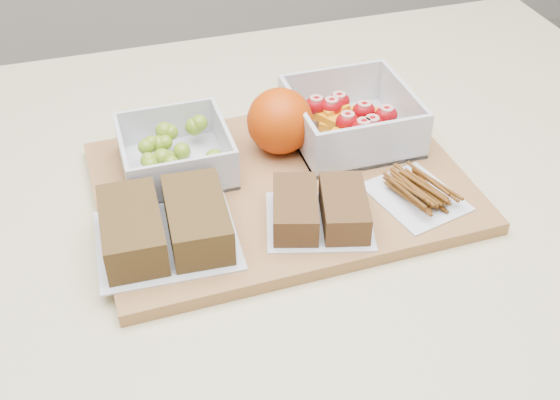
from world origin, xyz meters
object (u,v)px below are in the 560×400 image
(fruit_container, at_px, (351,121))
(sandwich_bag_left, at_px, (165,225))
(grape_container, at_px, (176,152))
(pretzel_bag, at_px, (417,190))
(sandwich_bag_center, at_px, (320,209))
(orange, at_px, (280,121))
(cutting_board, at_px, (281,186))

(fruit_container, xyz_separation_m, sandwich_bag_left, (-0.25, -0.13, -0.00))
(grape_container, relative_size, fruit_container, 0.85)
(grape_container, distance_m, pretzel_bag, 0.28)
(fruit_container, xyz_separation_m, sandwich_bag_center, (-0.09, -0.14, -0.01))
(sandwich_bag_left, bearing_deg, orange, 37.86)
(fruit_container, xyz_separation_m, orange, (-0.09, 0.00, 0.02))
(fruit_container, height_order, orange, orange)
(orange, bearing_deg, pretzel_bag, -49.53)
(grape_container, height_order, sandwich_bag_left, grape_container)
(sandwich_bag_left, distance_m, pretzel_bag, 0.28)
(grape_container, height_order, fruit_container, fruit_container)
(fruit_container, bearing_deg, orange, 179.23)
(cutting_board, relative_size, orange, 5.25)
(orange, relative_size, sandwich_bag_center, 0.59)
(grape_container, xyz_separation_m, pretzel_bag, (0.24, -0.14, -0.01))
(sandwich_bag_left, xyz_separation_m, pretzel_bag, (0.28, -0.01, -0.01))
(fruit_container, height_order, sandwich_bag_left, fruit_container)
(grape_container, height_order, orange, orange)
(cutting_board, relative_size, sandwich_bag_center, 3.10)
(sandwich_bag_center, bearing_deg, orange, 89.87)
(sandwich_bag_center, bearing_deg, grape_container, 131.80)
(cutting_board, height_order, sandwich_bag_left, sandwich_bag_left)
(fruit_container, relative_size, pretzel_bag, 1.21)
(grape_container, distance_m, fruit_container, 0.22)
(cutting_board, relative_size, pretzel_bag, 3.49)
(cutting_board, bearing_deg, grape_container, 149.71)
(orange, xyz_separation_m, sandwich_bag_left, (-0.16, -0.13, -0.02))
(cutting_board, distance_m, sandwich_bag_center, 0.09)
(grape_container, bearing_deg, sandwich_bag_center, -48.20)
(sandwich_bag_center, height_order, pretzel_bag, sandwich_bag_center)
(sandwich_bag_left, bearing_deg, cutting_board, 23.64)
(orange, relative_size, sandwich_bag_left, 0.53)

